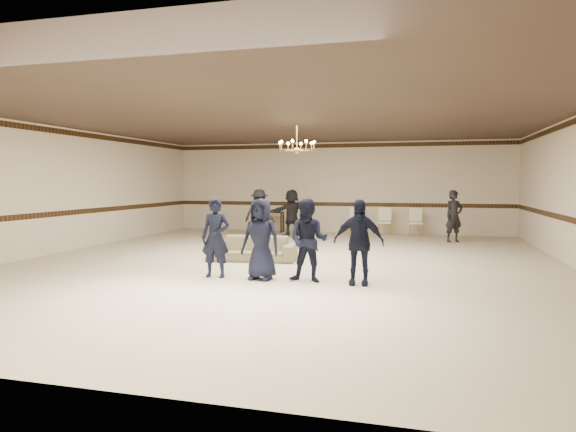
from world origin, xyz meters
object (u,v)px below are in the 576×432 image
Objects in this scene: chandelier at (297,137)px; adult_left at (259,214)px; boy_a at (216,238)px; console_table at (272,222)px; adult_mid at (292,213)px; banquet_chair_mid at (385,222)px; adult_right at (454,216)px; boy_d at (358,242)px; boy_c at (308,241)px; settee at (254,248)px; banquet_chair_right at (415,222)px; banquet_chair_left at (355,221)px; boy_b at (261,239)px.

adult_left is at bearing 120.52° from chandelier.
adult_left is at bearing 97.99° from boy_a.
chandelier is at bearing -70.27° from console_table.
adult_mid is at bearing 105.96° from chandelier.
banquet_chair_mid is at bearing 156.37° from adult_mid.
chandelier is at bearing -167.60° from adult_right.
banquet_chair_mid is at bearing 89.03° from boy_d.
settee is (-1.73, 2.07, -0.48)m from boy_c.
banquet_chair_right is (2.74, 5.23, -2.41)m from chandelier.
banquet_chair_left is (1.53, 6.11, 0.19)m from settee.
boy_a reaches higher than settee.
banquet_chair_mid is 1.00× the size of banquet_chair_right.
chandelier is at bearing 65.42° from adult_mid.
adult_left is 1.00× the size of adult_right.
settee is at bearing -131.80° from chandelier.
settee is (-0.83, 2.07, -0.48)m from boy_b.
console_table is at bearing 178.34° from banquet_chair_mid.
banquet_chair_mid is (2.98, 0.91, -0.31)m from adult_mid.
adult_left reaches higher than banquet_chair_mid.
boy_c is (1.80, 0.00, 0.00)m from boy_a.
console_table is at bearing 96.47° from boy_a.
adult_left is 1.86m from console_table.
adult_mid is at bearing 111.28° from boy_d.
console_table is at bearing 133.11° from adult_right.
banquet_chair_mid is at bearing -153.08° from adult_left.
adult_left is 3.31m from banquet_chair_left.
settee is at bearing -167.12° from adult_right.
boy_a is at bearing -106.44° from banquet_chair_mid.
adult_left is 1.68× the size of banquet_chair_mid.
chandelier reaches higher than console_table.
banquet_chair_left is (2.88, 1.61, -0.31)m from adult_left.
chandelier is 0.60× the size of adult_left.
banquet_chair_left is 1.00× the size of banquet_chair_right.
boy_b is 2.28m from settee.
boy_c is at bearing -72.30° from chandelier.
boy_a is at bearing -83.37° from console_table.
boy_c is at bearing 66.13° from adult_mid.
boy_c is 0.97× the size of adult_right.
banquet_chair_mid is at bearing 83.87° from boy_b.
boy_b is 1.00× the size of boy_c.
boy_d is 0.97× the size of adult_mid.
adult_mid is 5.12m from adult_right.
boy_a is at bearing -157.56° from adult_right.
chandelier is 3.75m from boy_c.
boy_c is 1.71× the size of console_table.
adult_left is (-1.35, 4.50, 0.50)m from settee.
chandelier is 4.07m from boy_d.
boy_c is at bearing -94.39° from banquet_chair_mid.
adult_left and adult_right have the same top height.
adult_mid is at bearing -172.15° from banquet_chair_right.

